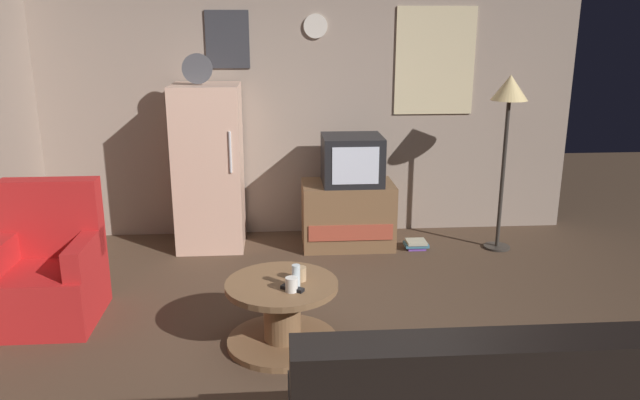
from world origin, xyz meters
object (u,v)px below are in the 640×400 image
(remote_control, at_px, (292,288))
(book_stack, at_px, (416,244))
(mug_ceramic_white, at_px, (292,285))
(standing_lamp, at_px, (509,102))
(wine_glass, at_px, (296,276))
(coffee_table, at_px, (282,314))
(crt_tv, at_px, (352,160))
(tv_stand, at_px, (348,215))
(armchair, at_px, (48,273))
(fridge, at_px, (209,167))
(mug_ceramic_tan, at_px, (300,274))

(remote_control, xyz_separation_m, book_stack, (1.19, 1.81, -0.40))
(mug_ceramic_white, bearing_deg, book_stack, 56.76)
(standing_lamp, height_order, wine_glass, standing_lamp)
(coffee_table, height_order, remote_control, remote_control)
(crt_tv, height_order, coffee_table, crt_tv)
(crt_tv, distance_m, mug_ceramic_white, 2.09)
(tv_stand, xyz_separation_m, mug_ceramic_white, (-0.57, -1.98, 0.18))
(mug_ceramic_white, xyz_separation_m, book_stack, (1.20, 1.83, -0.44))
(mug_ceramic_white, height_order, armchair, armchair)
(fridge, height_order, standing_lamp, fridge)
(coffee_table, distance_m, mug_ceramic_white, 0.30)
(mug_ceramic_white, height_order, remote_control, mug_ceramic_white)
(standing_lamp, height_order, remote_control, standing_lamp)
(standing_lamp, bearing_deg, fridge, 174.01)
(standing_lamp, xyz_separation_m, book_stack, (-0.76, 0.03, -1.32))
(crt_tv, relative_size, mug_ceramic_white, 6.00)
(fridge, xyz_separation_m, armchair, (-0.99, -1.43, -0.42))
(wine_glass, bearing_deg, mug_ceramic_tan, 74.63)
(mug_ceramic_white, relative_size, armchair, 0.09)
(standing_lamp, height_order, armchair, standing_lamp)
(standing_lamp, xyz_separation_m, mug_ceramic_white, (-1.96, -1.80, -0.88))
(mug_ceramic_white, distance_m, mug_ceramic_tan, 0.17)
(tv_stand, relative_size, standing_lamp, 0.53)
(mug_ceramic_white, height_order, mug_ceramic_tan, same)
(fridge, relative_size, standing_lamp, 1.11)
(fridge, relative_size, tv_stand, 2.11)
(standing_lamp, bearing_deg, armchair, -162.44)
(crt_tv, distance_m, armchair, 2.69)
(book_stack, bearing_deg, mug_ceramic_tan, -124.37)
(fridge, height_order, book_stack, fridge)
(fridge, relative_size, mug_ceramic_white, 19.67)
(coffee_table, bearing_deg, crt_tv, 70.01)
(wine_glass, height_order, armchair, armchair)
(mug_ceramic_tan, xyz_separation_m, armchair, (-1.74, 0.48, -0.14))
(wine_glass, distance_m, remote_control, 0.08)
(mug_ceramic_white, bearing_deg, remote_control, 73.85)
(remote_control, xyz_separation_m, armchair, (-1.69, 0.63, -0.11))
(standing_lamp, distance_m, wine_glass, 2.73)
(wine_glass, bearing_deg, mug_ceramic_white, -119.03)
(armchair, bearing_deg, mug_ceramic_white, -20.98)
(tv_stand, distance_m, wine_glass, 2.01)
(remote_control, bearing_deg, armchair, -167.27)
(tv_stand, relative_size, mug_ceramic_white, 9.33)
(wine_glass, xyz_separation_m, armchair, (-1.71, 0.59, -0.17))
(standing_lamp, relative_size, mug_ceramic_white, 17.67)
(wine_glass, height_order, mug_ceramic_white, wine_glass)
(tv_stand, height_order, standing_lamp, standing_lamp)
(wine_glass, bearing_deg, standing_lamp, 42.17)
(coffee_table, relative_size, book_stack, 3.32)
(mug_ceramic_white, bearing_deg, mug_ceramic_tan, 69.91)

